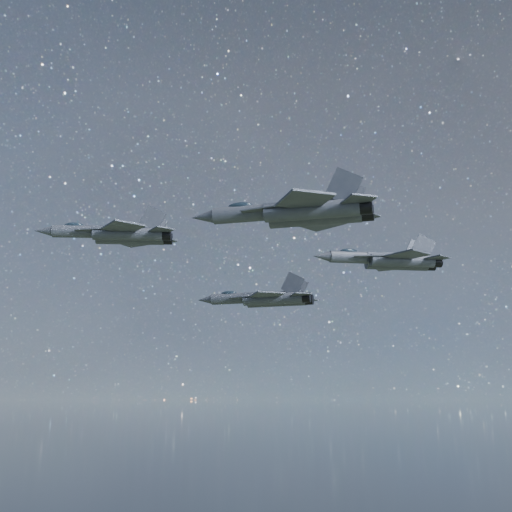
# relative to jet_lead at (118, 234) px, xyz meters

# --- Properties ---
(jet_lead) EXTENTS (17.60, 12.11, 4.42)m
(jet_lead) POSITION_rel_jet_lead_xyz_m (0.00, 0.00, 0.00)
(jet_lead) COLOR #32363E
(jet_left) EXTENTS (17.91, 12.44, 4.50)m
(jet_left) POSITION_rel_jet_lead_xyz_m (16.31, 15.72, -5.79)
(jet_left) COLOR #32363E
(jet_right) EXTENTS (19.23, 13.44, 4.84)m
(jet_right) POSITION_rel_jet_lead_xyz_m (22.88, -11.92, -1.97)
(jet_right) COLOR #32363E
(jet_slot) EXTENTS (15.76, 10.68, 3.97)m
(jet_slot) POSITION_rel_jet_lead_xyz_m (32.55, 1.34, -4.02)
(jet_slot) COLOR #32363E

